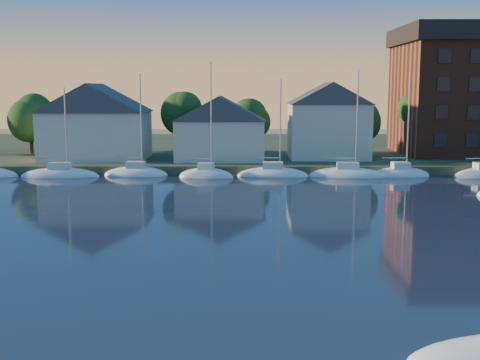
{
  "coord_description": "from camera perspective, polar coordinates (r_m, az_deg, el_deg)",
  "views": [
    {
      "loc": [
        -3.09,
        -19.27,
        10.02
      ],
      "look_at": [
        -3.29,
        22.0,
        3.71
      ],
      "focal_mm": 45.0,
      "sensor_mm": 36.0,
      "label": 1
    }
  ],
  "objects": [
    {
      "name": "shoreline_land",
      "position": [
        94.85,
        2.14,
        2.63
      ],
      "size": [
        160.0,
        50.0,
        2.0
      ],
      "primitive_type": "cube",
      "color": "#313D23",
      "rests_on": "ground"
    },
    {
      "name": "wooden_dock",
      "position": [
        72.04,
        2.73,
        0.69
      ],
      "size": [
        120.0,
        3.0,
        1.0
      ],
      "primitive_type": "cube",
      "color": "brown",
      "rests_on": "ground"
    },
    {
      "name": "clubhouse_west",
      "position": [
        79.66,
        -13.52,
        5.52
      ],
      "size": [
        13.65,
        9.45,
        9.64
      ],
      "color": "beige",
      "rests_on": "shoreline_land"
    },
    {
      "name": "clubhouse_centre",
      "position": [
        76.48,
        -1.91,
        5.03
      ],
      "size": [
        11.55,
        8.4,
        8.08
      ],
      "color": "beige",
      "rests_on": "shoreline_land"
    },
    {
      "name": "clubhouse_east",
      "position": [
        79.16,
        8.37,
        5.69
      ],
      "size": [
        10.5,
        8.4,
        9.8
      ],
      "color": "beige",
      "rests_on": "shoreline_land"
    },
    {
      "name": "tree_line",
      "position": [
        82.48,
        3.84,
        6.7
      ],
      "size": [
        93.4,
        5.4,
        8.9
      ],
      "color": "#352518",
      "rests_on": "shoreline_land"
    },
    {
      "name": "moored_fleet",
      "position": [
        69.0,
        -0.48,
        0.43
      ],
      "size": [
        79.5,
        2.4,
        12.05
      ],
      "color": "white",
      "rests_on": "ground"
    }
  ]
}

